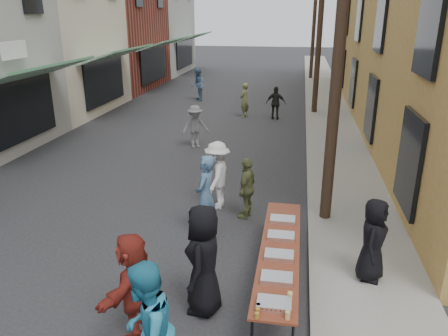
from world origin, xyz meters
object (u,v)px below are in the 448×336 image
(serving_table, at_px, (280,250))
(server, at_px, (373,240))
(utility_pole_mid, at_px, (321,18))
(utility_pole_far, at_px, (315,16))
(guest_front_c, at_px, (145,333))
(catering_tray_sausage, at_px, (274,304))
(utility_pole_near, at_px, (341,26))
(guest_front_a, at_px, (204,260))

(serving_table, distance_m, server, 1.70)
(utility_pole_mid, relative_size, server, 5.70)
(utility_pole_far, distance_m, guest_front_c, 29.93)
(catering_tray_sausage, bearing_deg, utility_pole_near, 77.89)
(guest_front_a, bearing_deg, utility_pole_far, 178.14)
(utility_pole_mid, bearing_deg, utility_pole_far, 90.00)
(utility_pole_near, distance_m, serving_table, 4.84)
(serving_table, bearing_deg, catering_tray_sausage, -90.00)
(utility_pole_far, bearing_deg, serving_table, -92.06)
(utility_pole_near, bearing_deg, serving_table, -108.70)
(server, bearing_deg, guest_front_c, 152.66)
(serving_table, relative_size, catering_tray_sausage, 8.00)
(utility_pole_near, bearing_deg, server, -74.70)
(catering_tray_sausage, distance_m, guest_front_c, 1.91)
(utility_pole_mid, distance_m, guest_front_c, 18.14)
(guest_front_c, height_order, server, guest_front_c)
(utility_pole_near, distance_m, utility_pole_far, 24.00)
(serving_table, xyz_separation_m, guest_front_a, (-1.20, -0.92, 0.24))
(utility_pole_far, bearing_deg, server, -88.52)
(utility_pole_near, xyz_separation_m, guest_front_c, (-2.51, -5.62, -3.52))
(utility_pole_near, bearing_deg, guest_front_a, -119.81)
(utility_pole_mid, bearing_deg, serving_table, -93.72)
(utility_pole_far, relative_size, guest_front_c, 4.61)
(guest_front_a, xyz_separation_m, server, (2.85, 1.28, -0.06))
(serving_table, relative_size, guest_front_c, 2.05)
(utility_pole_near, distance_m, guest_front_c, 7.09)
(server, bearing_deg, serving_table, 120.50)
(utility_pole_mid, xyz_separation_m, serving_table, (-0.97, -14.85, -3.79))
(utility_pole_near, distance_m, guest_front_a, 5.61)
(guest_front_c, bearing_deg, utility_pole_far, -173.98)
(utility_pole_near, xyz_separation_m, serving_table, (-0.97, -2.85, -3.79))
(serving_table, height_order, catering_tray_sausage, catering_tray_sausage)
(serving_table, height_order, guest_front_c, guest_front_c)
(utility_pole_mid, distance_m, guest_front_a, 16.31)
(utility_pole_near, relative_size, guest_front_a, 4.73)
(utility_pole_mid, height_order, guest_front_a, utility_pole_mid)
(guest_front_c, bearing_deg, utility_pole_mid, -177.24)
(catering_tray_sausage, bearing_deg, serving_table, 90.00)
(serving_table, relative_size, server, 2.53)
(utility_pole_far, height_order, guest_front_c, utility_pole_far)
(utility_pole_mid, height_order, catering_tray_sausage, utility_pole_mid)
(utility_pole_far, distance_m, server, 26.75)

